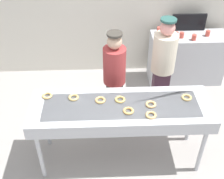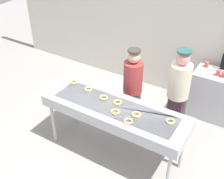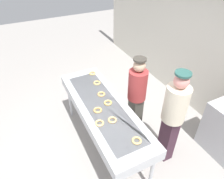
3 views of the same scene
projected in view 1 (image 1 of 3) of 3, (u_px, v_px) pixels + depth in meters
ground_plane at (120, 156)px, 4.22m from camera, size 16.00×16.00×0.00m
fryer_conveyor at (121, 111)px, 3.67m from camera, size 2.28×0.73×0.97m
glazed_donut_0 at (100, 100)px, 3.67m from camera, size 0.18×0.18×0.03m
glazed_donut_1 at (151, 115)px, 3.46m from camera, size 0.17×0.17×0.03m
glazed_donut_2 at (128, 111)px, 3.52m from camera, size 0.16×0.16×0.03m
glazed_donut_3 at (187, 97)px, 3.71m from camera, size 0.14×0.14×0.03m
glazed_donut_4 at (120, 99)px, 3.68m from camera, size 0.19×0.19×0.03m
glazed_donut_5 at (74, 97)px, 3.71m from camera, size 0.17×0.17×0.03m
glazed_donut_6 at (151, 104)px, 3.61m from camera, size 0.17×0.17×0.03m
glazed_donut_7 at (47, 96)px, 3.74m from camera, size 0.16×0.16×0.03m
worker_baker at (114, 78)px, 4.18m from camera, size 0.32×0.32×1.62m
worker_assistant at (163, 65)px, 4.30m from camera, size 0.35×0.35×1.72m
prep_counter at (186, 58)px, 5.42m from camera, size 1.35×0.52×0.93m
paper_cup_0 at (208, 33)px, 5.09m from camera, size 0.08×0.08×0.10m
paper_cup_1 at (194, 37)px, 4.98m from camera, size 0.08×0.08×0.10m
paper_cup_2 at (159, 30)px, 5.19m from camera, size 0.08×0.08×0.10m
paper_cup_3 at (176, 35)px, 5.05m from camera, size 0.08×0.08×0.10m
paper_cup_4 at (182, 35)px, 5.04m from camera, size 0.08×0.08×0.10m
menu_display at (189, 22)px, 5.20m from camera, size 0.61×0.04×0.31m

